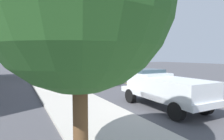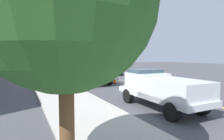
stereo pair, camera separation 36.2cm
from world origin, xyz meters
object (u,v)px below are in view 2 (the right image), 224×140
at_px(traffic_signal_mast, 57,31).
at_px(traffic_cone_trailing, 93,75).
at_px(service_pickup_truck, 161,88).
at_px(traffic_cone_mid_rear, 115,80).
at_px(traffic_cone_mid_front, 147,90).
at_px(passing_minivan, 111,69).
at_px(utility_bucket_truck, 88,68).

bearing_deg(traffic_signal_mast, traffic_cone_trailing, -69.09).
xyz_separation_m(service_pickup_truck, traffic_cone_mid_rear, (9.46, -1.76, -0.70)).
relative_size(traffic_cone_mid_rear, traffic_signal_mast, 0.11).
height_order(service_pickup_truck, traffic_cone_trailing, service_pickup_truck).
bearing_deg(service_pickup_truck, traffic_signal_mast, 13.87).
bearing_deg(traffic_cone_trailing, traffic_cone_mid_front, -179.73).
relative_size(passing_minivan, traffic_signal_mast, 0.62).
xyz_separation_m(service_pickup_truck, passing_minivan, (18.44, -5.48, -0.15)).
xyz_separation_m(traffic_cone_mid_rear, traffic_signal_mast, (4.01, 5.08, 5.27)).
bearing_deg(traffic_cone_mid_front, traffic_cone_mid_rear, -2.22).
height_order(passing_minivan, traffic_signal_mast, traffic_signal_mast).
relative_size(passing_minivan, traffic_cone_trailing, 5.86).
relative_size(traffic_cone_trailing, traffic_signal_mast, 0.10).
height_order(passing_minivan, traffic_cone_mid_front, passing_minivan).
bearing_deg(passing_minivan, traffic_signal_mast, 119.47).
height_order(utility_bucket_truck, traffic_signal_mast, traffic_signal_mast).
bearing_deg(service_pickup_truck, traffic_cone_trailing, -5.49).
bearing_deg(utility_bucket_truck, traffic_signal_mast, 63.29).
relative_size(utility_bucket_truck, traffic_signal_mast, 1.05).
distance_m(service_pickup_truck, passing_minivan, 19.24).
distance_m(utility_bucket_truck, traffic_cone_mid_front, 8.78).
height_order(service_pickup_truck, traffic_cone_mid_rear, service_pickup_truck).
relative_size(service_pickup_truck, traffic_signal_mast, 0.72).
bearing_deg(utility_bucket_truck, passing_minivan, -41.59).
bearing_deg(traffic_cone_mid_rear, utility_bucket_truck, 39.55).
bearing_deg(traffic_cone_mid_front, traffic_cone_trailing, 0.27).
bearing_deg(traffic_cone_mid_front, service_pickup_truck, 156.10).
bearing_deg(traffic_cone_mid_front, passing_minivan, -14.78).
bearing_deg(utility_bucket_truck, service_pickup_truck, -178.61).
height_order(utility_bucket_truck, service_pickup_truck, utility_bucket_truck).
bearing_deg(service_pickup_truck, traffic_cone_mid_rear, -10.54).
bearing_deg(traffic_cone_trailing, passing_minivan, -51.91).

